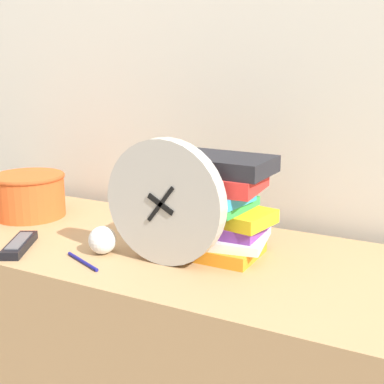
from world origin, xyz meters
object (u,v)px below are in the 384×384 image
Objects in this scene: basket at (29,194)px; crumpled_paper_ball at (102,240)px; desk_clock at (165,202)px; tv_remote at (19,245)px; book_stack at (218,205)px; pen at (83,261)px.

crumpled_paper_ball is at bearing -21.81° from basket.
tv_remote is at bearing -166.38° from desk_clock.
desk_clock reaches higher than crumpled_paper_ball.
crumpled_paper_ball is (-0.16, -0.02, -0.11)m from desk_clock.
book_stack is 3.93× the size of crumpled_paper_ball.
tv_remote is (-0.44, -0.21, -0.11)m from book_stack.
crumpled_paper_ball is 0.08m from pen.
basket is 0.29m from tv_remote.
desk_clock is 4.29× the size of crumpled_paper_ball.
book_stack reaches higher than basket.
crumpled_paper_ball is at bearing 19.52° from tv_remote.
book_stack is at bearing 29.90° from crumpled_paper_ball.
crumpled_paper_ball is (0.20, 0.07, 0.02)m from tv_remote.
tv_remote is 0.20m from pen.
pen is at bearing -151.79° from desk_clock.
desk_clock is at bearing -13.88° from basket.
book_stack is 1.60× the size of tv_remote.
basket reaches higher than pen.
desk_clock is 1.74× the size of tv_remote.
crumpled_paper_ball is 0.54× the size of pen.
desk_clock is 1.35× the size of basket.
desk_clock is 0.23m from pen.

